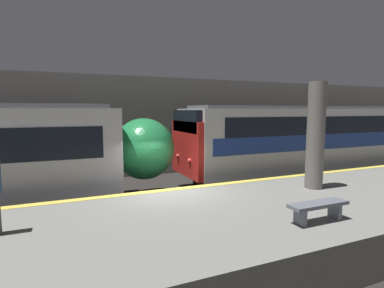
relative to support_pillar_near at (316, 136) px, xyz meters
The scene contains 6 objects.
ground_plane 5.49m from the support_pillar_near, 158.03° to the left, with size 120.00×120.00×0.00m, color #282623.
platform 5.01m from the support_pillar_near, 169.67° to the right, with size 40.00×5.17×1.04m.
station_rear_barrier 9.82m from the support_pillar_near, 116.68° to the left, with size 50.00×0.15×5.37m.
support_pillar_near is the anchor object (origin of this frame).
train_boxy 7.51m from the support_pillar_near, 36.25° to the left, with size 17.75×3.00×3.77m.
platform_bench 3.49m from the support_pillar_near, 133.64° to the right, with size 1.50×0.40×0.45m.
Camera 1 is at (-3.06, -9.02, 3.57)m, focal length 28.00 mm.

